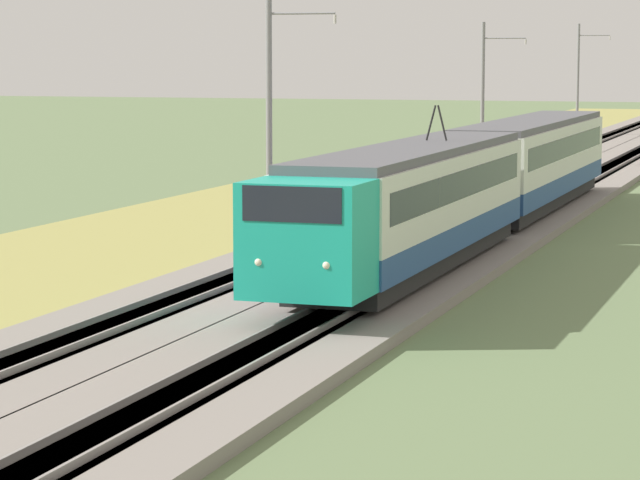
{
  "coord_description": "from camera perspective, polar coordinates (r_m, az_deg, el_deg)",
  "views": [
    {
      "loc": [
        -10.66,
        -15.5,
        6.57
      ],
      "look_at": [
        22.93,
        -4.35,
        2.21
      ],
      "focal_mm": 85.0,
      "sensor_mm": 36.0,
      "label": 1
    }
  ],
  "objects": [
    {
      "name": "ballast_main",
      "position": [
        62.94,
        4.01,
        1.15
      ],
      "size": [
        240.0,
        4.4,
        0.3
      ],
      "color": "gray",
      "rests_on": "ground"
    },
    {
      "name": "catenary_mast_mid",
      "position": [
        52.63,
        -1.87,
        4.84
      ],
      "size": [
        0.22,
        2.56,
        8.84
      ],
      "color": "slate",
      "rests_on": "ground"
    },
    {
      "name": "catenary_mast_far",
      "position": [
        85.97,
        6.18,
        5.48
      ],
      "size": [
        0.22,
        2.56,
        8.34
      ],
      "color": "slate",
      "rests_on": "ground"
    },
    {
      "name": "grass_verge",
      "position": [
        64.77,
        -1.33,
        1.26
      ],
      "size": [
        240.0,
        12.43,
        0.12
      ],
      "color": "#99934C",
      "rests_on": "ground"
    },
    {
      "name": "track_adjacent",
      "position": [
        62.01,
        7.91,
        1.03
      ],
      "size": [
        240.0,
        1.57,
        0.45
      ],
      "color": "#4C4238",
      "rests_on": "ground"
    },
    {
      "name": "ballast_adjacent",
      "position": [
        62.02,
        7.91,
        1.02
      ],
      "size": [
        240.0,
        4.4,
        0.3
      ],
      "color": "gray",
      "rests_on": "ground"
    },
    {
      "name": "passenger_train",
      "position": [
        52.76,
        6.11,
        2.4
      ],
      "size": [
        39.12,
        2.95,
        5.02
      ],
      "rotation": [
        0.0,
        0.0,
        3.14
      ],
      "color": "#19A88E",
      "rests_on": "ground"
    },
    {
      "name": "track_main",
      "position": [
        62.94,
        4.01,
        1.16
      ],
      "size": [
        240.0,
        1.57,
        0.45
      ],
      "color": "#4C4238",
      "rests_on": "ground"
    },
    {
      "name": "catenary_mast_distant",
      "position": [
        120.04,
        9.71,
        5.98
      ],
      "size": [
        0.22,
        2.56,
        8.89
      ],
      "color": "slate",
      "rests_on": "ground"
    }
  ]
}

